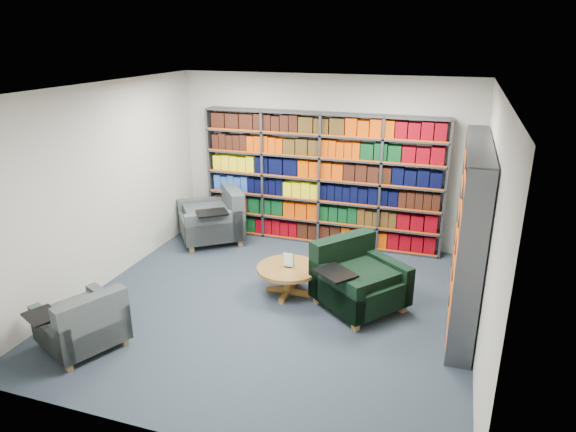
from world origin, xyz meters
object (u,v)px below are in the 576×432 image
(chair_teal_left, at_px, (216,220))
(coffee_table, at_px, (288,273))
(chair_green_right, at_px, (355,280))
(chair_teal_front, at_px, (84,325))

(chair_teal_left, distance_m, coffee_table, 2.35)
(chair_green_right, relative_size, chair_teal_front, 1.25)
(chair_teal_left, distance_m, chair_teal_front, 3.46)
(chair_teal_left, bearing_deg, coffee_table, -39.77)
(chair_teal_front, bearing_deg, coffee_table, 47.75)
(chair_teal_front, relative_size, coffee_table, 1.26)
(chair_teal_left, xyz_separation_m, coffee_table, (1.81, -1.50, -0.04))
(chair_green_right, height_order, coffee_table, chair_green_right)
(coffee_table, bearing_deg, chair_teal_left, 140.23)
(chair_teal_front, xyz_separation_m, coffee_table, (1.78, 1.96, 0.03))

